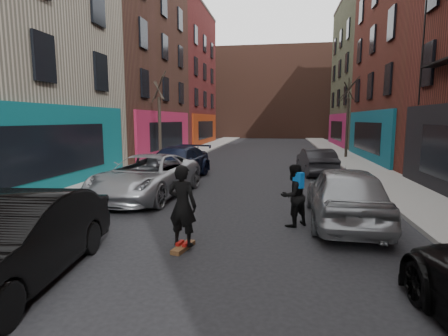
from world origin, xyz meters
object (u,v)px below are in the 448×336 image
(skateboarder, at_px, (182,205))
(pedestrian, at_px, (293,195))
(parked_right_end, at_px, (316,162))
(parked_left_far, at_px, (147,176))
(parked_right_far, at_px, (345,194))
(tree_left_far, at_px, (159,112))
(skateboard, at_px, (183,247))
(tree_right_far, at_px, (348,111))
(parked_left_end, at_px, (176,163))
(parked_left_mid, at_px, (13,242))

(skateboarder, height_order, pedestrian, skateboarder)
(parked_right_end, height_order, pedestrian, pedestrian)
(parked_left_far, xyz_separation_m, skateboarder, (2.82, -5.02, 0.22))
(parked_right_far, distance_m, pedestrian, 1.54)
(tree_left_far, distance_m, skateboard, 15.31)
(parked_right_end, xyz_separation_m, skateboard, (-3.97, -11.54, -0.65))
(skateboard, bearing_deg, parked_right_end, 82.76)
(tree_right_far, xyz_separation_m, parked_left_far, (-9.76, -14.88, -2.74))
(tree_left_far, distance_m, tree_right_far, 13.78)
(parked_left_end, bearing_deg, skateboarder, -65.29)
(tree_right_far, bearing_deg, skateboarder, -109.22)
(tree_right_far, relative_size, parked_right_end, 1.60)
(tree_left_far, bearing_deg, parked_left_end, -63.00)
(tree_right_far, bearing_deg, parked_left_end, -131.83)
(parked_left_far, height_order, skateboarder, skateboarder)
(parked_left_far, relative_size, skateboarder, 3.12)
(parked_left_end, bearing_deg, parked_right_far, -35.44)
(pedestrian, bearing_deg, parked_right_end, -140.28)
(parked_right_end, bearing_deg, pedestrian, 75.01)
(pedestrian, bearing_deg, skateboard, -0.05)
(parked_left_far, bearing_deg, skateboarder, -56.38)
(parked_left_far, bearing_deg, parked_right_end, 48.07)
(tree_right_far, xyz_separation_m, parked_left_mid, (-9.40, -22.01, -2.74))
(parked_left_far, height_order, parked_right_far, parked_right_far)
(tree_left_far, xyz_separation_m, parked_left_end, (2.55, -5.01, -2.59))
(parked_left_end, xyz_separation_m, skateboard, (2.91, -8.90, -0.74))
(skateboarder, bearing_deg, skateboard, -0.00)
(parked_left_end, distance_m, parked_right_far, 9.22)
(parked_right_far, bearing_deg, parked_left_mid, 38.76)
(skateboard, distance_m, pedestrian, 3.41)
(tree_right_far, relative_size, parked_right_far, 1.40)
(tree_left_far, xyz_separation_m, skateboard, (5.46, -13.90, -3.33))
(tree_left_far, relative_size, tree_right_far, 0.96)
(tree_right_far, relative_size, skateboarder, 3.71)
(parked_right_far, bearing_deg, parked_left_far, -17.07)
(pedestrian, bearing_deg, tree_left_far, -97.13)
(tree_left_far, height_order, parked_left_mid, tree_left_far)
(parked_left_end, bearing_deg, skateboard, -65.29)
(parked_left_far, bearing_deg, pedestrian, -23.82)
(tree_right_far, xyz_separation_m, pedestrian, (-4.45, -17.72, -2.67))
(parked_right_far, relative_size, parked_right_end, 1.15)
(parked_left_mid, distance_m, parked_left_end, 11.02)
(parked_left_mid, bearing_deg, tree_right_far, 59.62)
(tree_left_far, height_order, parked_right_end, tree_left_far)
(parked_left_mid, bearing_deg, pedestrian, 33.66)
(parked_right_end, bearing_deg, parked_right_far, 83.79)
(parked_right_far, height_order, skateboard, parked_right_far)
(tree_right_far, xyz_separation_m, parked_right_end, (-2.97, -8.37, -2.83))
(parked_left_far, bearing_deg, skateboard, -56.38)
(skateboard, height_order, skateboarder, skateboarder)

